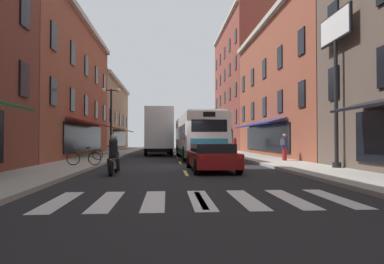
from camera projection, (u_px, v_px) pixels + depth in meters
ground_plane at (182, 168)px, 18.13m from camera, size 34.80×80.00×0.10m
lane_centre_dashes at (182, 167)px, 17.88m from camera, size 0.14×73.90×0.01m
crosswalk_near at (201, 200)px, 8.16m from camera, size 7.10×2.80×0.01m
sidewalk_left at (69, 166)px, 17.70m from camera, size 3.00×80.00×0.14m
sidewalk_right at (291, 165)px, 18.56m from camera, size 3.00×80.00×0.14m
storefront_row_right at (357, 49)px, 22.01m from camera, size 9.44×79.90×17.94m
billboard_sign at (336, 50)px, 15.96m from camera, size 0.40×2.82×7.24m
transit_bus at (197, 136)px, 25.35m from camera, size 2.88×11.94×3.23m
box_truck at (158, 132)px, 31.13m from camera, size 2.77×7.51×4.17m
sedan_near at (212, 157)px, 15.66m from camera, size 2.09×4.84×1.25m
sedan_mid at (158, 146)px, 39.30m from camera, size 2.09×4.30×1.34m
motorcycle_rider at (114, 157)px, 14.07m from camera, size 0.62×2.07×1.66m
bicycle_near at (84, 158)px, 17.36m from camera, size 1.71×0.48×0.91m
bicycle_mid at (106, 154)px, 21.78m from camera, size 1.71×0.48×0.91m
pedestrian_near at (284, 146)px, 21.13m from camera, size 0.49×0.50×1.65m
pedestrian_mid at (235, 145)px, 32.74m from camera, size 0.36×0.36×1.60m
street_lamp_twin at (111, 119)px, 25.61m from camera, size 1.42×0.32×5.15m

